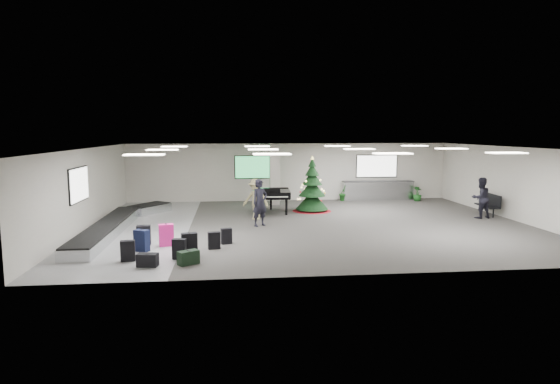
{
  "coord_description": "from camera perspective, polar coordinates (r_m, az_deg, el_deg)",
  "views": [
    {
      "loc": [
        -3.34,
        -18.98,
        3.86
      ],
      "look_at": [
        -1.2,
        1.0,
        1.26
      ],
      "focal_mm": 30.0,
      "sensor_mm": 36.0,
      "label": 1
    }
  ],
  "objects": [
    {
      "name": "suitcase_7",
      "position": [
        15.68,
        -8.04,
        -5.87
      ],
      "size": [
        0.42,
        0.27,
        0.59
      ],
      "rotation": [
        0.0,
        0.0,
        0.18
      ],
      "color": "black",
      "rests_on": "ground"
    },
    {
      "name": "suitcase_8",
      "position": [
        16.72,
        -16.28,
        -5.07
      ],
      "size": [
        0.48,
        0.3,
        0.7
      ],
      "rotation": [
        0.0,
        0.0,
        0.08
      ],
      "color": "black",
      "rests_on": "ground"
    },
    {
      "name": "green_duffel",
      "position": [
        14.06,
        -11.11,
        -7.84
      ],
      "size": [
        0.67,
        0.59,
        0.42
      ],
      "rotation": [
        0.0,
        0.0,
        0.6
      ],
      "color": "black",
      "rests_on": "ground"
    },
    {
      "name": "bench",
      "position": [
        23.75,
        24.17,
        -1.25
      ],
      "size": [
        0.66,
        1.61,
        1.0
      ],
      "rotation": [
        0.0,
        0.0,
        -0.08
      ],
      "color": "black",
      "rests_on": "ground"
    },
    {
      "name": "black_duffel",
      "position": [
        14.1,
        -15.84,
        -7.99
      ],
      "size": [
        0.63,
        0.42,
        0.4
      ],
      "rotation": [
        0.0,
        0.0,
        -0.17
      ],
      "color": "black",
      "rests_on": "ground"
    },
    {
      "name": "potted_plant_right",
      "position": [
        27.23,
        16.41,
        -0.19
      ],
      "size": [
        0.65,
        0.65,
        0.83
      ],
      "primitive_type": "imported",
      "rotation": [
        0.0,
        0.0,
        2.24
      ],
      "color": "#164518",
      "rests_on": "ground"
    },
    {
      "name": "traveler_b",
      "position": [
        20.6,
        -2.97,
        -0.88
      ],
      "size": [
        1.33,
        1.06,
        1.8
      ],
      "primitive_type": "imported",
      "rotation": [
        0.0,
        0.0,
        -0.38
      ],
      "color": "#9B9160",
      "rests_on": "ground"
    },
    {
      "name": "grand_piano",
      "position": [
        22.34,
        -1.05,
        -0.22
      ],
      "size": [
        1.85,
        2.31,
        1.27
      ],
      "rotation": [
        0.0,
        0.0,
        -0.06
      ],
      "color": "black",
      "rests_on": "ground"
    },
    {
      "name": "suitcase_5",
      "position": [
        14.8,
        -18.06,
        -6.84
      ],
      "size": [
        0.45,
        0.29,
        0.65
      ],
      "rotation": [
        0.0,
        0.0,
        0.15
      ],
      "color": "black",
      "rests_on": "ground"
    },
    {
      "name": "navy_suitcase",
      "position": [
        15.84,
        -16.51,
        -5.71
      ],
      "size": [
        0.53,
        0.46,
        0.73
      ],
      "rotation": [
        0.0,
        0.0,
        -0.5
      ],
      "color": "black",
      "rests_on": "ground"
    },
    {
      "name": "christmas_tree",
      "position": [
        22.79,
        3.92,
        -0.03
      ],
      "size": [
        1.9,
        1.9,
        2.7
      ],
      "color": "maroon",
      "rests_on": "ground"
    },
    {
      "name": "baggage_carousel",
      "position": [
        19.76,
        -19.2,
        -3.67
      ],
      "size": [
        2.28,
        9.71,
        0.43
      ],
      "color": "silver",
      "rests_on": "ground"
    },
    {
      "name": "suitcase_3",
      "position": [
        16.32,
        -6.55,
        -5.36
      ],
      "size": [
        0.4,
        0.28,
        0.56
      ],
      "rotation": [
        0.0,
        0.0,
        0.24
      ],
      "color": "black",
      "rests_on": "ground"
    },
    {
      "name": "traveler_a",
      "position": [
        19.15,
        -2.47,
        -1.32
      ],
      "size": [
        0.84,
        0.76,
        1.93
      ],
      "primitive_type": "imported",
      "rotation": [
        0.0,
        0.0,
        0.54
      ],
      "color": "black",
      "rests_on": "ground"
    },
    {
      "name": "ground",
      "position": [
        19.65,
        3.81,
        -3.96
      ],
      "size": [
        18.0,
        18.0,
        0.0
      ],
      "primitive_type": "plane",
      "color": "#3E3C38",
      "rests_on": "ground"
    },
    {
      "name": "suitcase_1",
      "position": [
        14.88,
        -10.99,
        -6.32
      ],
      "size": [
        0.53,
        0.36,
        0.76
      ],
      "rotation": [
        0.0,
        0.0,
        0.25
      ],
      "color": "black",
      "rests_on": "ground"
    },
    {
      "name": "suitcase_0",
      "position": [
        14.63,
        -12.16,
        -6.81
      ],
      "size": [
        0.44,
        0.31,
        0.65
      ],
      "rotation": [
        0.0,
        0.0,
        -0.22
      ],
      "color": "black",
      "rests_on": "ground"
    },
    {
      "name": "potted_plant_left",
      "position": [
        26.45,
        7.73,
        -0.11
      ],
      "size": [
        0.58,
        0.51,
        0.89
      ],
      "primitive_type": "imported",
      "rotation": [
        0.0,
        0.0,
        0.27
      ],
      "color": "#164518",
      "rests_on": "ground"
    },
    {
      "name": "room_envelope",
      "position": [
        19.93,
        2.45,
        2.98
      ],
      "size": [
        18.02,
        14.02,
        3.21
      ],
      "color": "#BBB5AB",
      "rests_on": "ground"
    },
    {
      "name": "pink_suitcase",
      "position": [
        16.34,
        -13.7,
        -5.13
      ],
      "size": [
        0.53,
        0.37,
        0.78
      ],
      "rotation": [
        0.0,
        0.0,
        0.23
      ],
      "color": "#DF1D80",
      "rests_on": "ground"
    },
    {
      "name": "service_counter",
      "position": [
        27.15,
        11.82,
        0.21
      ],
      "size": [
        4.05,
        0.65,
        1.08
      ],
      "color": "silver",
      "rests_on": "ground"
    },
    {
      "name": "traveler_bench",
      "position": [
        22.71,
        23.27,
        -0.67
      ],
      "size": [
        1.0,
        0.84,
        1.83
      ],
      "primitive_type": "imported",
      "rotation": [
        0.0,
        0.0,
        3.32
      ],
      "color": "black",
      "rests_on": "ground"
    }
  ]
}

